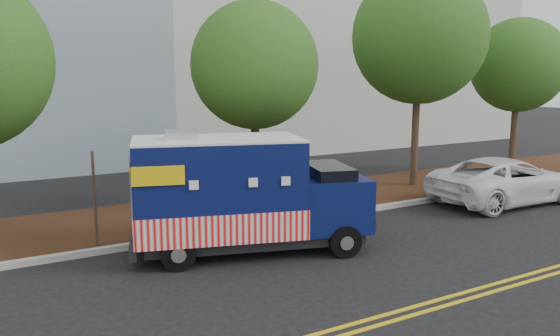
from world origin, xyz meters
TOP-DOWN VIEW (x-y plane):
  - ground at (0.00, 0.00)m, footprint 120.00×120.00m
  - curb at (0.00, 1.40)m, footprint 120.00×0.18m
  - mulch_strip at (0.00, 3.50)m, footprint 120.00×4.00m
  - centerline_near at (0.00, -4.45)m, footprint 120.00×0.10m
  - centerline_far at (0.00, -4.70)m, footprint 120.00×0.10m
  - tree_b at (1.39, 3.27)m, footprint 3.77×3.77m
  - tree_c at (7.89, 3.27)m, footprint 4.71×4.71m
  - tree_d at (13.46, 3.36)m, footprint 3.78×3.78m
  - sign_post at (-3.68, 1.58)m, footprint 0.06×0.06m
  - food_truck at (-0.79, -0.10)m, footprint 5.82×3.48m
  - white_car at (8.92, 0.14)m, footprint 5.39×2.61m

SIDE VIEW (x-z plane):
  - ground at x=0.00m, z-range 0.00..0.00m
  - centerline_near at x=0.00m, z-range 0.00..0.01m
  - centerline_far at x=0.00m, z-range 0.00..0.01m
  - curb at x=0.00m, z-range 0.00..0.15m
  - mulch_strip at x=0.00m, z-range 0.00..0.15m
  - white_car at x=8.92m, z-range 0.00..1.48m
  - sign_post at x=-3.68m, z-range 0.00..2.40m
  - food_truck at x=-0.79m, z-range -0.14..2.76m
  - tree_b at x=1.39m, z-range 1.24..7.52m
  - tree_d at x=13.46m, z-range 1.30..7.69m
  - tree_c at x=7.89m, z-range 1.53..9.32m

